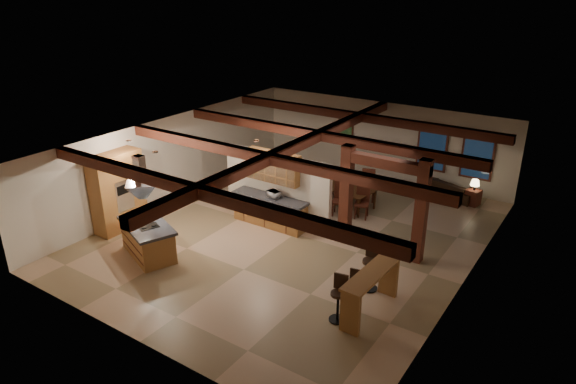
# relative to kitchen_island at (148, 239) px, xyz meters

# --- Properties ---
(ground) EXTENTS (12.00, 12.00, 0.00)m
(ground) POSITION_rel_kitchen_island_xyz_m (2.67, 3.31, -0.48)
(ground) COLOR tan
(ground) RESTS_ON ground
(room_walls) EXTENTS (12.00, 12.00, 12.00)m
(room_walls) POSITION_rel_kitchen_island_xyz_m (2.67, 3.31, 1.30)
(room_walls) COLOR beige
(room_walls) RESTS_ON ground
(ceiling_beams) EXTENTS (10.00, 12.00, 0.28)m
(ceiling_beams) POSITION_rel_kitchen_island_xyz_m (2.67, 3.31, 2.28)
(ceiling_beams) COLOR #431C10
(ceiling_beams) RESTS_ON room_walls
(timber_posts) EXTENTS (2.50, 0.30, 2.90)m
(timber_posts) POSITION_rel_kitchen_island_xyz_m (5.17, 3.81, 1.28)
(timber_posts) COLOR #431C10
(timber_posts) RESTS_ON ground
(partition_wall) EXTENTS (3.80, 0.18, 2.20)m
(partition_wall) POSITION_rel_kitchen_island_xyz_m (1.67, 3.81, 0.62)
(partition_wall) COLOR beige
(partition_wall) RESTS_ON ground
(pantry_cabinet) EXTENTS (0.67, 1.60, 2.40)m
(pantry_cabinet) POSITION_rel_kitchen_island_xyz_m (-2.00, 0.71, 0.72)
(pantry_cabinet) COLOR brown
(pantry_cabinet) RESTS_ON ground
(back_counter) EXTENTS (2.50, 0.66, 0.94)m
(back_counter) POSITION_rel_kitchen_island_xyz_m (1.67, 3.42, -0.01)
(back_counter) COLOR brown
(back_counter) RESTS_ON ground
(upper_display_cabinet) EXTENTS (1.80, 0.36, 0.95)m
(upper_display_cabinet) POSITION_rel_kitchen_island_xyz_m (1.67, 3.62, 1.37)
(upper_display_cabinet) COLOR brown
(upper_display_cabinet) RESTS_ON partition_wall
(range_hood) EXTENTS (1.10, 1.10, 1.40)m
(range_hood) POSITION_rel_kitchen_island_xyz_m (0.00, 0.00, 1.30)
(range_hood) COLOR silver
(range_hood) RESTS_ON room_walls
(back_windows) EXTENTS (2.70, 0.07, 1.70)m
(back_windows) POSITION_rel_kitchen_island_xyz_m (5.47, 9.24, 1.02)
(back_windows) COLOR #431C10
(back_windows) RESTS_ON room_walls
(framed_art) EXTENTS (0.65, 0.05, 0.85)m
(framed_art) POSITION_rel_kitchen_island_xyz_m (1.17, 9.25, 1.22)
(framed_art) COLOR #431C10
(framed_art) RESTS_ON room_walls
(recessed_cans) EXTENTS (3.16, 2.46, 0.03)m
(recessed_cans) POSITION_rel_kitchen_island_xyz_m (0.13, 1.38, 2.39)
(recessed_cans) COLOR silver
(recessed_cans) RESTS_ON room_walls
(kitchen_island) EXTENTS (2.17, 1.68, 0.96)m
(kitchen_island) POSITION_rel_kitchen_island_xyz_m (0.00, 0.00, 0.00)
(kitchen_island) COLOR brown
(kitchen_island) RESTS_ON ground
(dining_table) EXTENTS (2.15, 1.40, 0.70)m
(dining_table) POSITION_rel_kitchen_island_xyz_m (2.90, 5.94, -0.13)
(dining_table) COLOR #412310
(dining_table) RESTS_ON ground
(sofa) EXTENTS (2.03, 1.30, 0.55)m
(sofa) POSITION_rel_kitchen_island_xyz_m (5.64, 8.81, -0.21)
(sofa) COLOR black
(sofa) RESTS_ON ground
(microwave) EXTENTS (0.46, 0.37, 0.22)m
(microwave) POSITION_rel_kitchen_island_xyz_m (1.82, 3.42, 0.57)
(microwave) COLOR #BBBABF
(microwave) RESTS_ON back_counter
(bar_counter) EXTENTS (0.60, 2.06, 1.07)m
(bar_counter) POSITION_rel_kitchen_island_xyz_m (6.24, 0.96, 0.24)
(bar_counter) COLOR brown
(bar_counter) RESTS_ON ground
(side_table) EXTENTS (0.51, 0.51, 0.54)m
(side_table) POSITION_rel_kitchen_island_xyz_m (6.49, 8.48, -0.21)
(side_table) COLOR #431C10
(side_table) RESTS_ON ground
(table_lamp) EXTENTS (0.31, 0.31, 0.36)m
(table_lamp) POSITION_rel_kitchen_island_xyz_m (6.49, 8.48, 0.31)
(table_lamp) COLOR black
(table_lamp) RESTS_ON side_table
(bar_stool_a) EXTENTS (0.39, 0.40, 1.11)m
(bar_stool_a) POSITION_rel_kitchen_island_xyz_m (5.76, 0.33, 0.08)
(bar_stool_a) COLOR black
(bar_stool_a) RESTS_ON ground
(bar_stool_b) EXTENTS (0.35, 0.37, 1.01)m
(bar_stool_b) POSITION_rel_kitchen_island_xyz_m (5.88, 0.84, 0.03)
(bar_stool_b) COLOR black
(bar_stool_b) RESTS_ON ground
(bar_stool_c) EXTENTS (0.43, 0.44, 1.23)m
(bar_stool_c) POSITION_rel_kitchen_island_xyz_m (5.79, 1.88, 0.14)
(bar_stool_c) COLOR black
(bar_stool_c) RESTS_ON ground
(dining_chairs) EXTENTS (2.35, 2.35, 1.24)m
(dining_chairs) POSITION_rel_kitchen_island_xyz_m (2.90, 5.94, 0.15)
(dining_chairs) COLOR #431C10
(dining_chairs) RESTS_ON ground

